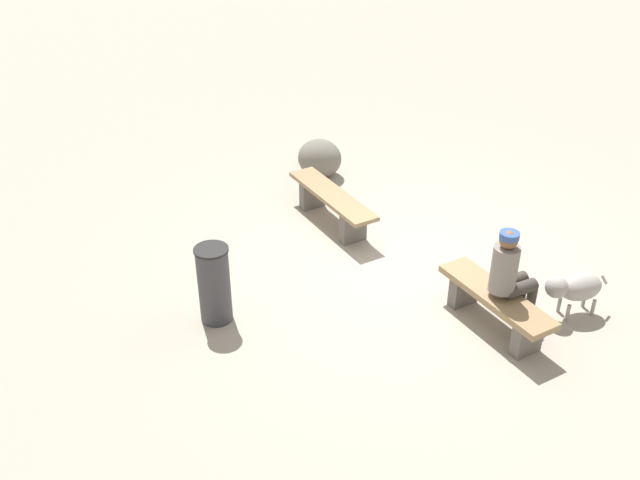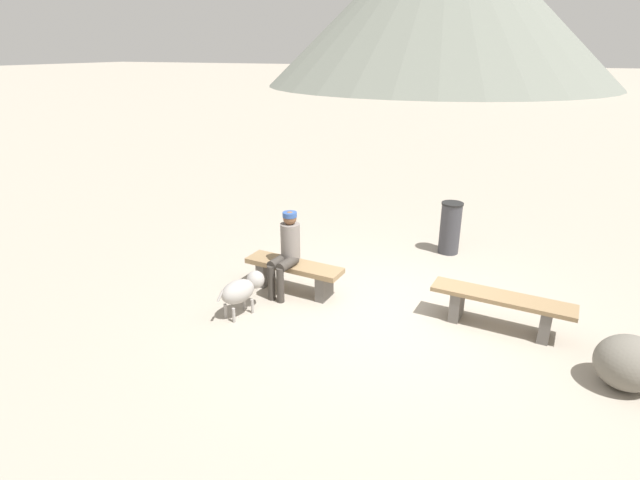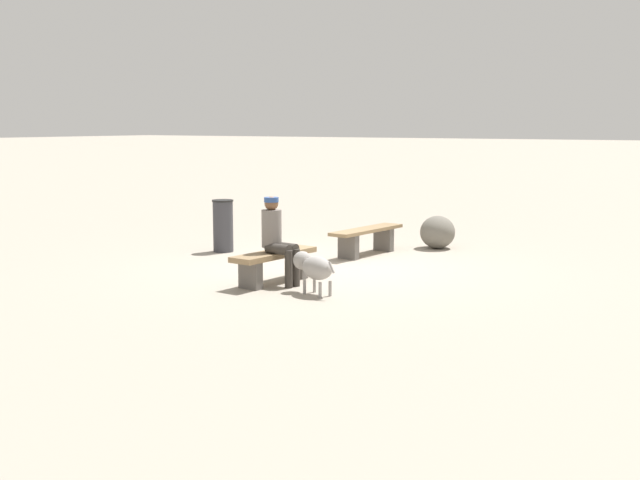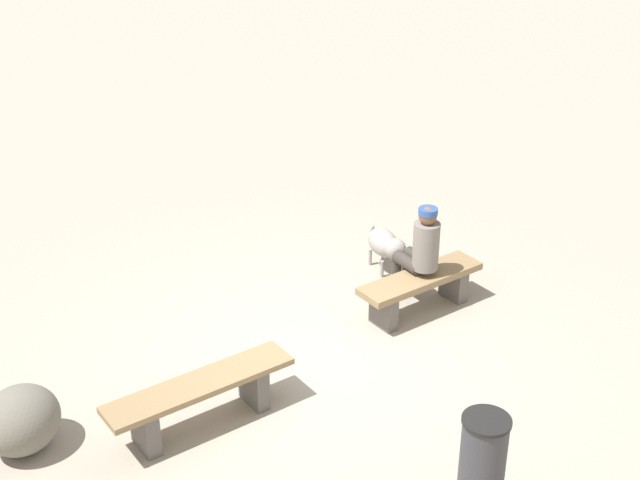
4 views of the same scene
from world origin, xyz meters
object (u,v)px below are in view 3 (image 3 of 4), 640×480
dog (314,267)px  trash_bin (223,226)px  bench_right (274,261)px  seated_person (277,235)px  boulder (438,232)px  bench_left (367,237)px

dog → trash_bin: trash_bin is taller
bench_right → seated_person: (0.07, 0.09, 0.40)m
bench_right → trash_bin: trash_bin is taller
bench_right → dog: size_ratio=1.98×
seated_person → dog: bearing=78.3°
trash_bin → boulder: bearing=127.8°
dog → boulder: bearing=-68.7°
bench_right → seated_person: 0.42m
seated_person → dog: seated_person is taller
dog → bench_right: bearing=-3.1°
boulder → trash_bin: bearing=-52.2°
seated_person → bench_right: bearing=-116.8°
bench_left → seated_person: bearing=8.5°
bench_left → boulder: bearing=156.2°
dog → boulder: 4.72m
bench_right → bench_left: bearing=-173.3°
seated_person → trash_bin: size_ratio=1.35×
bench_right → dog: 0.98m
bench_right → seated_person: seated_person is taller
bench_left → bench_right: (2.98, 0.10, -0.00)m
seated_person → dog: 0.93m
bench_left → dog: size_ratio=2.34×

